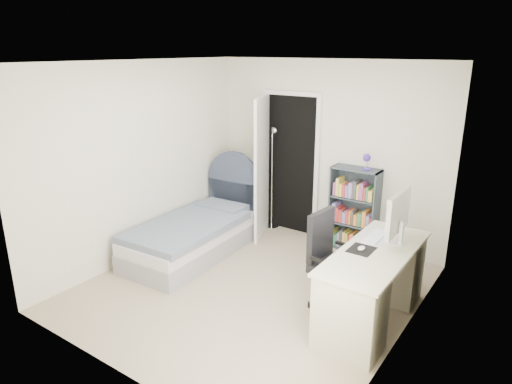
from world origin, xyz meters
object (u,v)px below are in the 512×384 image
Objects in this scene: bed at (197,233)px; bookcase at (354,213)px; floor_lamp at (273,188)px; office_chair at (330,256)px; nightstand at (245,201)px; desk at (374,283)px.

bookcase is (1.67, 1.29, 0.24)m from bed.
bed is 1.40m from floor_lamp.
nightstand is at bearing 146.27° from office_chair.
bed is at bearing -86.99° from nightstand.
bed is 2.54m from desk.
office_chair is (2.05, -0.22, 0.30)m from bed.
desk reaches higher than nightstand.
bookcase is 1.73m from desk.
bookcase is 1.29× the size of office_chair.
bookcase is (1.74, 0.09, 0.14)m from nightstand.
desk is 0.51m from office_chair.
desk reaches higher than bed.
bookcase is at bearing 37.52° from bed.
desk reaches higher than office_chair.
office_chair is (-0.48, -0.00, 0.15)m from desk.
floor_lamp reaches higher than office_chair.
desk is at bearing 0.28° from office_chair.
nightstand is at bearing -176.97° from bookcase.
floor_lamp is 1.15× the size of bookcase.
floor_lamp is at bearing 74.33° from bed.
floor_lamp is 2.27m from office_chair.
bed is 3.48× the size of nightstand.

